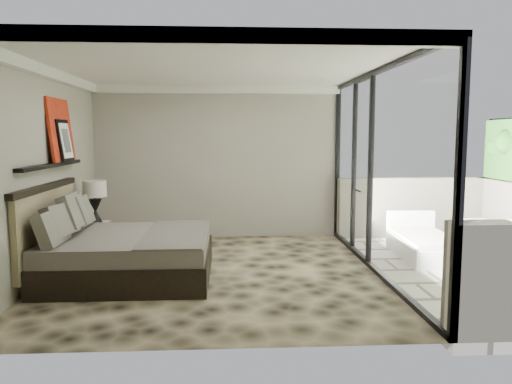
{
  "coord_description": "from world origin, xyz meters",
  "views": [
    {
      "loc": [
        0.19,
        -6.78,
        1.9
      ],
      "look_at": [
        0.6,
        0.4,
        1.08
      ],
      "focal_mm": 35.0,
      "sensor_mm": 36.0,
      "label": 1
    }
  ],
  "objects": [
    {
      "name": "ceiling",
      "position": [
        0.0,
        0.0,
        2.79
      ],
      "size": [
        4.5,
        5.0,
        0.02
      ],
      "primitive_type": "cube",
      "color": "silver",
      "rests_on": "back_wall"
    },
    {
      "name": "table_lamp",
      "position": [
        -1.91,
        1.17,
        0.95
      ],
      "size": [
        0.37,
        0.37,
        0.67
      ],
      "color": "black",
      "rests_on": "nightstand"
    },
    {
      "name": "picture_ledge",
      "position": [
        -2.18,
        0.1,
        1.5
      ],
      "size": [
        0.12,
        2.2,
        0.05
      ],
      "primitive_type": "cube",
      "color": "black",
      "rests_on": "left_wall"
    },
    {
      "name": "glass_wall",
      "position": [
        2.25,
        0.0,
        1.4
      ],
      "size": [
        0.08,
        5.0,
        2.8
      ],
      "primitive_type": "cube",
      "color": "white",
      "rests_on": "floor"
    },
    {
      "name": "terrace_slab",
      "position": [
        3.75,
        0.0,
        -0.06
      ],
      "size": [
        3.0,
        5.0,
        0.12
      ],
      "primitive_type": "cube",
      "color": "beige",
      "rests_on": "ground"
    },
    {
      "name": "bed",
      "position": [
        -1.23,
        -0.13,
        0.35
      ],
      "size": [
        2.18,
        2.1,
        1.2
      ],
      "color": "black",
      "rests_on": "floor"
    },
    {
      "name": "nightstand",
      "position": [
        -1.96,
        1.17,
        0.23
      ],
      "size": [
        0.53,
        0.53,
        0.47
      ],
      "primitive_type": "cube",
      "rotation": [
        0.0,
        0.0,
        0.13
      ],
      "color": "black",
      "rests_on": "floor"
    },
    {
      "name": "left_wall",
      "position": [
        -2.24,
        0.0,
        1.4
      ],
      "size": [
        0.02,
        5.0,
        2.8
      ],
      "primitive_type": "cube",
      "color": "gray",
      "rests_on": "floor"
    },
    {
      "name": "back_wall",
      "position": [
        0.0,
        2.49,
        1.4
      ],
      "size": [
        4.5,
        0.02,
        2.8
      ],
      "primitive_type": "cube",
      "color": "gray",
      "rests_on": "floor"
    },
    {
      "name": "ottoman",
      "position": [
        4.45,
        1.4,
        0.23
      ],
      "size": [
        0.5,
        0.5,
        0.46
      ],
      "primitive_type": "cube",
      "rotation": [
        0.0,
        0.0,
        0.09
      ],
      "color": "silver",
      "rests_on": "terrace_slab"
    },
    {
      "name": "abstract_canvas",
      "position": [
        -2.19,
        0.54,
        1.97
      ],
      "size": [
        0.13,
        0.9,
        0.9
      ],
      "primitive_type": "cube",
      "rotation": [
        0.0,
        -0.1,
        0.0
      ],
      "color": "#B8450F",
      "rests_on": "picture_ledge"
    },
    {
      "name": "floor",
      "position": [
        0.0,
        0.0,
        0.0
      ],
      "size": [
        5.0,
        5.0,
        0.0
      ],
      "primitive_type": "plane",
      "color": "black",
      "rests_on": "ground"
    },
    {
      "name": "framed_print",
      "position": [
        -2.14,
        0.54,
        1.82
      ],
      "size": [
        0.11,
        0.5,
        0.6
      ],
      "primitive_type": "cube",
      "rotation": [
        0.0,
        -0.14,
        0.0
      ],
      "color": "black",
      "rests_on": "picture_ledge"
    },
    {
      "name": "lounger",
      "position": [
        3.26,
        0.74,
        0.19
      ],
      "size": [
        0.86,
        1.63,
        0.62
      ],
      "rotation": [
        0.0,
        0.0,
        -0.05
      ],
      "color": "white",
      "rests_on": "terrace_slab"
    }
  ]
}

